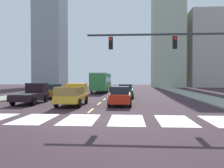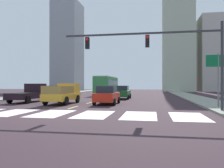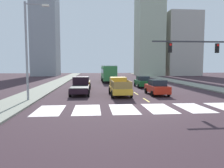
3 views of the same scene
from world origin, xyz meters
TOP-DOWN VIEW (x-y plane):
  - ground_plane at (0.00, 0.00)m, footprint 160.00×160.00m
  - sidewalk_right at (11.88, 18.00)m, footprint 3.36×110.00m
  - sidewalk_left at (-11.88, 18.00)m, footprint 3.36×110.00m
  - crosswalk_stripe_2 at (-2.77, 0.00)m, footprint 2.00×3.92m
  - crosswalk_stripe_3 at (0.00, 0.00)m, footprint 2.00×3.92m
  - crosswalk_stripe_4 at (2.77, 0.00)m, footprint 2.00×3.92m
  - crosswalk_stripe_5 at (5.55, 0.00)m, footprint 2.00×3.92m
  - crosswalk_stripe_6 at (8.32, 0.00)m, footprint 2.00×3.92m
  - lane_dash_0 at (0.00, 4.00)m, footprint 0.16×2.40m
  - lane_dash_1 at (0.00, 9.00)m, footprint 0.16×2.40m
  - lane_dash_2 at (0.00, 14.00)m, footprint 0.16×2.40m
  - lane_dash_3 at (0.00, 19.00)m, footprint 0.16×2.40m
  - lane_dash_4 at (0.00, 24.00)m, footprint 0.16×2.40m
  - lane_dash_5 at (0.00, 29.00)m, footprint 0.16×2.40m
  - lane_dash_6 at (0.00, 34.00)m, footprint 0.16×2.40m
  - lane_dash_7 at (0.00, 39.00)m, footprint 0.16×2.40m
  - pickup_stakebed at (-2.17, 7.50)m, footprint 2.18×5.20m
  - pickup_dark at (-6.55, 8.81)m, footprint 2.18×5.20m
  - city_bus at (-1.97, 27.49)m, footprint 2.72×10.80m
  - sedan_near_right at (-6.43, 14.88)m, footprint 2.02×4.40m
  - sedan_far at (2.10, 7.47)m, footprint 2.02×4.40m
  - sedan_near_left at (2.42, 15.89)m, footprint 2.02×4.40m
  - traffic_signal_gantry at (7.22, 2.38)m, footprint 10.86×0.27m
  - tower_tall_centre at (-20.36, 55.86)m, footprint 7.89×9.76m
  - block_mid_left at (13.34, 53.59)m, footprint 8.25×9.44m
  - block_mid_right at (24.69, 55.70)m, footprint 10.93×11.81m

SIDE VIEW (x-z plane):
  - ground_plane at x=0.00m, z-range 0.00..0.00m
  - lane_dash_0 at x=0.00m, z-range 0.00..0.01m
  - lane_dash_1 at x=0.00m, z-range 0.00..0.01m
  - lane_dash_2 at x=0.00m, z-range 0.00..0.01m
  - lane_dash_3 at x=0.00m, z-range 0.00..0.01m
  - lane_dash_4 at x=0.00m, z-range 0.00..0.01m
  - lane_dash_5 at x=0.00m, z-range 0.00..0.01m
  - lane_dash_6 at x=0.00m, z-range 0.00..0.01m
  - lane_dash_7 at x=0.00m, z-range 0.00..0.01m
  - crosswalk_stripe_2 at x=-2.77m, z-range 0.00..0.01m
  - crosswalk_stripe_3 at x=0.00m, z-range 0.00..0.01m
  - crosswalk_stripe_4 at x=2.77m, z-range 0.00..0.01m
  - crosswalk_stripe_5 at x=5.55m, z-range 0.00..0.01m
  - crosswalk_stripe_6 at x=8.32m, z-range 0.00..0.01m
  - sidewalk_right at x=11.88m, z-range 0.00..0.15m
  - sidewalk_left at x=-11.88m, z-range 0.00..0.15m
  - sedan_near_right at x=-6.43m, z-range 0.00..1.72m
  - sedan_far at x=2.10m, z-range 0.00..1.72m
  - sedan_near_left at x=2.42m, z-range 0.00..1.72m
  - pickup_dark at x=-6.55m, z-range -0.06..1.90m
  - pickup_stakebed at x=-2.17m, z-range -0.04..1.92m
  - city_bus at x=-1.97m, z-range 0.29..3.61m
  - traffic_signal_gantry at x=7.22m, z-range 1.27..7.27m
  - block_mid_right at x=24.69m, z-range 0.00..20.79m
  - tower_tall_centre at x=-20.36m, z-range 0.00..28.00m
  - block_mid_left at x=13.34m, z-range 0.00..31.33m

